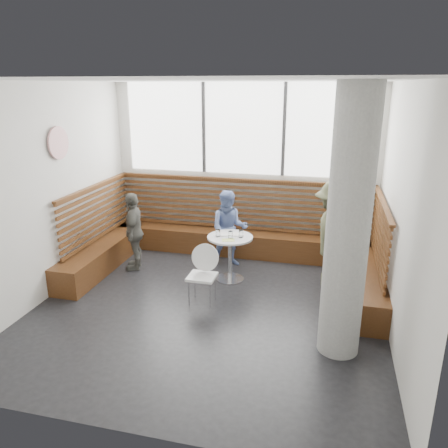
% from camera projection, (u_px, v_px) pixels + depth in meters
% --- Properties ---
extents(room, '(5.00, 5.00, 3.20)m').
position_uv_depth(room, '(207.00, 204.00, 5.94)').
color(room, silver).
rests_on(room, ground).
extents(booth, '(5.00, 2.50, 1.44)m').
position_uv_depth(booth, '(234.00, 242.00, 7.94)').
color(booth, '#442611').
rests_on(booth, ground).
extents(concrete_column, '(0.50, 0.50, 3.20)m').
position_uv_depth(concrete_column, '(348.00, 227.00, 4.96)').
color(concrete_column, gray).
rests_on(concrete_column, ground).
extents(wall_art, '(0.03, 0.50, 0.50)m').
position_uv_depth(wall_art, '(58.00, 143.00, 6.66)').
color(wall_art, white).
rests_on(wall_art, room).
extents(cafe_table, '(0.75, 0.75, 0.77)m').
position_uv_depth(cafe_table, '(230.00, 249.00, 7.22)').
color(cafe_table, silver).
rests_on(cafe_table, ground).
extents(cafe_chair, '(0.42, 0.41, 0.88)m').
position_uv_depth(cafe_chair, '(203.00, 270.00, 6.50)').
color(cafe_chair, white).
rests_on(cafe_chair, ground).
extents(adult_man, '(0.78, 1.21, 1.78)m').
position_uv_depth(adult_man, '(334.00, 236.00, 6.80)').
color(adult_man, '#4D5035').
rests_on(adult_man, ground).
extents(child_back, '(0.76, 0.65, 1.39)m').
position_uv_depth(child_back, '(229.00, 229.00, 7.79)').
color(child_back, '#6D82BD').
rests_on(child_back, ground).
extents(child_left, '(0.55, 0.87, 1.38)m').
position_uv_depth(child_left, '(134.00, 231.00, 7.67)').
color(child_left, '#5A5A52').
rests_on(child_left, ground).
extents(plate_near, '(0.19, 0.19, 0.01)m').
position_uv_depth(plate_near, '(224.00, 234.00, 7.23)').
color(plate_near, white).
rests_on(plate_near, cafe_table).
extents(plate_far, '(0.19, 0.19, 0.01)m').
position_uv_depth(plate_far, '(236.00, 234.00, 7.23)').
color(plate_far, white).
rests_on(plate_far, cafe_table).
extents(glass_left, '(0.08, 0.08, 0.12)m').
position_uv_depth(glass_left, '(218.00, 233.00, 7.13)').
color(glass_left, white).
rests_on(glass_left, cafe_table).
extents(glass_mid, '(0.07, 0.07, 0.12)m').
position_uv_depth(glass_mid, '(230.00, 235.00, 7.06)').
color(glass_mid, white).
rests_on(glass_mid, cafe_table).
extents(glass_right, '(0.08, 0.08, 0.12)m').
position_uv_depth(glass_right, '(241.00, 234.00, 7.10)').
color(glass_right, white).
rests_on(glass_right, cafe_table).
extents(menu_card, '(0.23, 0.19, 0.00)m').
position_uv_depth(menu_card, '(228.00, 240.00, 6.98)').
color(menu_card, '#A5C64C').
rests_on(menu_card, cafe_table).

